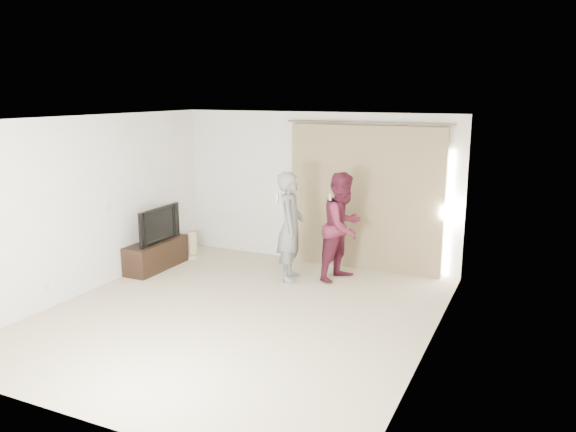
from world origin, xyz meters
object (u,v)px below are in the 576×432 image
object	(u,v)px
tv	(155,224)
person_woman	(343,227)
person_man	(290,227)
tv_console	(156,255)

from	to	relation	value
tv	person_woman	world-z (taller)	person_woman
tv	person_man	distance (m)	2.33
person_woman	tv	bearing A→B (deg)	-165.09
tv_console	person_man	xyz separation A→B (m)	(2.29, 0.45, 0.63)
person_man	person_woman	bearing A→B (deg)	25.93
tv_console	person_woman	xyz separation A→B (m)	(3.03, 0.81, 0.62)
tv_console	person_man	world-z (taller)	person_man
person_man	person_woman	size ratio (longest dim) A/B	1.00
person_man	person_woman	world-z (taller)	person_man
tv	person_woman	distance (m)	3.14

